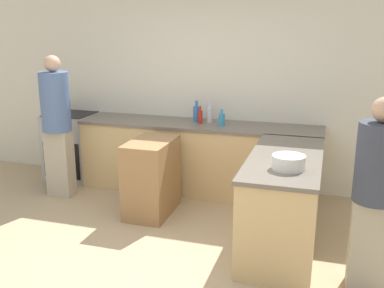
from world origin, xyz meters
TOP-DOWN VIEW (x-y plane):
  - ground_plane at (0.00, 0.00)m, footprint 14.00×14.00m
  - wall_back at (0.00, 2.29)m, footprint 8.00×0.06m
  - counter_back at (0.00, 1.93)m, footprint 3.13×0.69m
  - counter_peninsula at (1.22, 0.76)m, footprint 0.69×1.72m
  - range_oven at (-1.91, 1.96)m, footprint 0.67×0.60m
  - island_table at (-0.32, 1.07)m, footprint 0.46×0.75m
  - mixing_bowl at (1.28, 0.36)m, footprint 0.29×0.29m
  - vinegar_bottle_clear at (0.11, 2.03)m, footprint 0.08×0.08m
  - hot_sauce_bottle at (0.02, 1.93)m, footprint 0.06×0.06m
  - water_bottle_blue at (-0.06, 2.04)m, footprint 0.08×0.08m
  - dish_soap_bottle at (0.31, 1.89)m, footprint 0.08×0.08m
  - person_by_range at (-1.65, 1.24)m, footprint 0.36×0.36m
  - person_at_peninsula at (1.99, 0.16)m, footprint 0.36×0.36m

SIDE VIEW (x-z plane):
  - ground_plane at x=0.00m, z-range 0.00..0.00m
  - island_table at x=-0.32m, z-range 0.00..0.88m
  - counter_back at x=0.00m, z-range 0.00..0.92m
  - counter_peninsula at x=1.22m, z-range 0.00..0.92m
  - range_oven at x=-1.91m, z-range 0.00..0.93m
  - person_at_peninsula at x=1.99m, z-range 0.06..1.69m
  - person_by_range at x=-1.65m, z-range 0.08..1.87m
  - mixing_bowl at x=1.28m, z-range 0.92..1.04m
  - dish_soap_bottle at x=0.31m, z-range 0.90..1.10m
  - hot_sauce_bottle at x=0.02m, z-range 0.90..1.12m
  - water_bottle_blue at x=-0.06m, z-range 0.89..1.16m
  - vinegar_bottle_clear at x=0.11m, z-range 0.89..1.17m
  - wall_back at x=0.00m, z-range 0.00..2.70m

